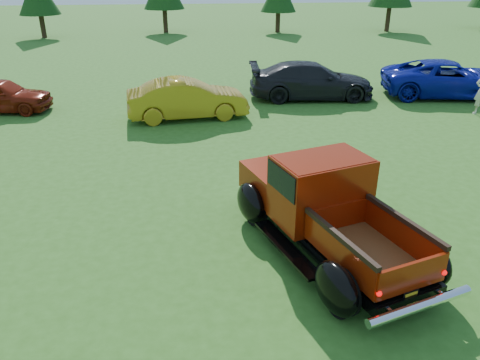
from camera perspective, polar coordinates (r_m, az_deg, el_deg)
The scene contains 5 objects.
ground at distance 10.35m, azimuth 2.60°, elevation -4.79°, with size 120.00×120.00×0.00m, color #2A5618.
pickup_truck at distance 9.27m, azimuth 9.66°, elevation -2.83°, with size 3.46×5.23×1.83m.
show_car_yellow at distance 17.09m, azimuth -6.43°, elevation 9.79°, with size 1.49×4.26×1.40m, color #A58216.
show_car_grey at distance 19.87m, azimuth 8.69°, elevation 11.91°, with size 2.06×5.08×1.47m, color black.
show_car_blue at distance 21.74m, azimuth 24.05°, elevation 11.21°, with size 2.46×5.35×1.49m, color #0D1591.
Camera 1 is at (-1.48, -8.87, 5.13)m, focal length 35.00 mm.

